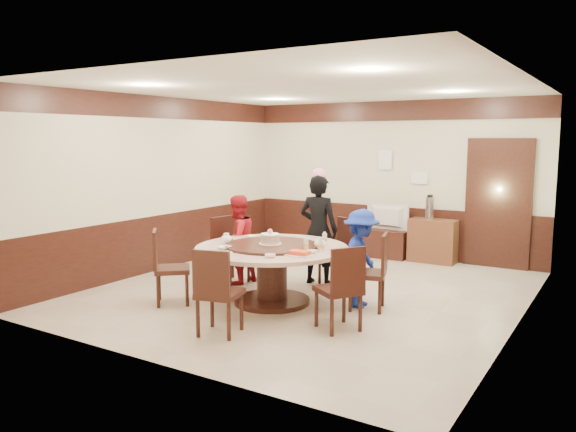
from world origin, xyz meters
The scene contains 30 objects.
room centered at (0.01, 0.01, 1.08)m, with size 6.00×6.04×2.84m.
banquet_table centered at (-0.14, -0.75, 0.53)m, with size 1.97×1.97×0.78m.
chair_0 centered at (1.04, -0.33, 0.30)m, with size 0.55×0.55×0.97m.
chair_1 centered at (0.16, 0.57, 0.30)m, with size 0.56×0.57×0.97m.
chair_2 centered at (-1.28, -0.15, 0.30)m, with size 0.53×0.52×0.97m.
chair_3 centered at (-1.25, -1.45, 0.30)m, with size 0.62×0.62×0.97m.
chair_4 centered at (0.02, -2.04, 0.30)m, with size 0.54×0.54×0.97m.
chair_5 centered at (1.07, -1.22, 0.30)m, with size 0.61×0.61×0.97m.
person_standing centered at (-0.10, 0.44, 0.81)m, with size 0.59×0.39×1.62m, color black.
person_red centered at (-1.13, -0.16, 0.66)m, with size 0.64×0.50×1.31m, color maroon.
person_blue centered at (0.91, -0.29, 0.63)m, with size 0.81×0.47×1.25m, color navy.
birthday_cake centered at (-0.16, -0.75, 0.85)m, with size 0.29×0.29×0.20m.
teapot_left centered at (-0.74, -0.92, 0.81)m, with size 0.17×0.15×0.13m, color white.
teapot_right centered at (0.46, -0.55, 0.81)m, with size 0.17×0.15×0.13m, color white.
bowl_0 centered at (-0.72, -0.37, 0.77)m, with size 0.14×0.14×0.03m, color white.
bowl_1 centered at (0.22, -1.33, 0.77)m, with size 0.13×0.13×0.04m, color white.
bowl_2 centered at (-0.54, -1.22, 0.77)m, with size 0.17×0.17×0.04m, color white.
bowl_3 centered at (0.52, -0.88, 0.77)m, with size 0.13×0.13×0.04m, color white.
saucer_near centered at (-0.39, -1.40, 0.76)m, with size 0.18×0.18×0.01m, color white.
saucer_far centered at (0.31, -0.25, 0.76)m, with size 0.18×0.18×0.01m, color white.
shrimp_platter centered at (0.47, -1.08, 0.78)m, with size 0.30×0.20×0.06m.
bottle_0 centered at (0.41, -0.82, 0.83)m, with size 0.06×0.06×0.16m, color silver.
bottle_1 centered at (0.56, -0.72, 0.83)m, with size 0.06×0.06×0.16m, color silver.
bottle_2 centered at (0.41, -0.33, 0.83)m, with size 0.06×0.06×0.16m, color silver.
tv_stand centered at (0.02, 2.75, 0.25)m, with size 0.85×0.45×0.50m, color black.
television centered at (0.02, 2.75, 0.73)m, with size 0.81×0.11×0.47m, color gray.
side_cabinet centered at (0.89, 2.78, 0.38)m, with size 0.80×0.40×0.75m, color brown.
thermos centered at (0.81, 2.78, 0.94)m, with size 0.15×0.15×0.38m, color silver.
notice_left centered at (-0.10, 2.96, 1.75)m, with size 0.25×0.00×0.35m, color white.
notice_right centered at (0.55, 2.96, 1.45)m, with size 0.30×0.00×0.22m, color white.
Camera 1 is at (3.77, -6.69, 2.12)m, focal length 35.00 mm.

